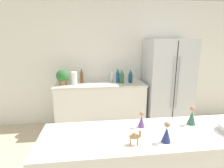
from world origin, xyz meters
TOP-DOWN VIEW (x-y plane):
  - wall_back at (0.00, 2.73)m, footprint 8.00×0.06m
  - back_counter at (-0.43, 2.40)m, footprint 1.76×0.63m
  - refrigerator at (0.93, 2.35)m, footprint 0.88×0.70m
  - potted_plant at (-1.15, 2.37)m, footprint 0.24×0.24m
  - paper_towel_roll at (-0.94, 2.40)m, footprint 0.12×0.12m
  - back_bottle_0 at (-0.08, 2.44)m, footprint 0.08×0.08m
  - back_bottle_1 at (0.17, 2.39)m, footprint 0.08×0.08m
  - back_bottle_2 at (-0.80, 2.46)m, footprint 0.06×0.06m
  - back_bottle_3 at (-0.21, 2.47)m, footprint 0.07×0.07m
  - back_bottle_4 at (-0.01, 2.36)m, footprint 0.08×0.08m
  - camel_figurine at (-0.31, 0.15)m, footprint 0.09×0.06m
  - wise_man_figurine_blue at (0.28, 0.42)m, footprint 0.07×0.07m
  - wise_man_figurine_crimson at (-0.07, 0.16)m, footprint 0.07×0.07m
  - wise_man_figurine_purple at (-0.19, 0.42)m, footprint 0.06×0.06m

SIDE VIEW (x-z plane):
  - back_counter at x=-0.43m, z-range 0.00..0.92m
  - refrigerator at x=0.93m, z-range 0.00..1.77m
  - wise_man_figurine_purple at x=-0.19m, z-range 0.95..1.10m
  - camel_figurine at x=-0.31m, z-range 0.97..1.09m
  - wise_man_figurine_crimson at x=-0.07m, z-range 0.95..1.12m
  - wise_man_figurine_blue at x=0.28m, z-range 0.95..1.12m
  - paper_towel_roll at x=-0.94m, z-range 0.92..1.16m
  - back_bottle_3 at x=-0.21m, z-range 0.91..1.18m
  - back_bottle_1 at x=0.17m, z-range 0.91..1.18m
  - back_bottle_4 at x=-0.01m, z-range 0.91..1.20m
  - back_bottle_0 at x=-0.08m, z-range 0.91..1.21m
  - back_bottle_2 at x=-0.80m, z-range 0.91..1.22m
  - potted_plant at x=-1.15m, z-range 0.93..1.22m
  - wall_back at x=0.00m, z-range 0.00..2.55m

